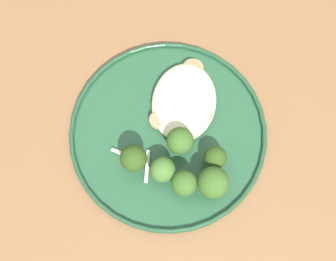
% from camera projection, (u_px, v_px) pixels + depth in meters
% --- Properties ---
extents(ground, '(6.00, 6.00, 0.00)m').
position_uv_depth(ground, '(178.00, 206.00, 1.32)').
color(ground, '#2D2B28').
extents(wooden_dining_table, '(1.40, 1.00, 0.74)m').
position_uv_depth(wooden_dining_table, '(186.00, 162.00, 0.69)').
color(wooden_dining_table, brown).
rests_on(wooden_dining_table, ground).
extents(dinner_plate, '(0.29, 0.29, 0.02)m').
position_uv_depth(dinner_plate, '(168.00, 133.00, 0.61)').
color(dinner_plate, '#235133').
rests_on(dinner_plate, wooden_dining_table).
extents(noodle_bed, '(0.12, 0.09, 0.02)m').
position_uv_depth(noodle_bed, '(184.00, 102.00, 0.61)').
color(noodle_bed, beige).
rests_on(noodle_bed, dinner_plate).
extents(seared_scallop_half_hidden, '(0.03, 0.03, 0.01)m').
position_uv_depth(seared_scallop_half_hidden, '(185.00, 92.00, 0.62)').
color(seared_scallop_half_hidden, '#E5C689').
rests_on(seared_scallop_half_hidden, dinner_plate).
extents(seared_scallop_tiny_bay, '(0.02, 0.02, 0.01)m').
position_uv_depth(seared_scallop_tiny_bay, '(158.00, 120.00, 0.60)').
color(seared_scallop_tiny_bay, '#E5C689').
rests_on(seared_scallop_tiny_bay, dinner_plate).
extents(seared_scallop_rear_pale, '(0.03, 0.03, 0.01)m').
position_uv_depth(seared_scallop_rear_pale, '(200.00, 87.00, 0.62)').
color(seared_scallop_rear_pale, '#DBB77A').
rests_on(seared_scallop_rear_pale, dinner_plate).
extents(seared_scallop_right_edge, '(0.03, 0.03, 0.01)m').
position_uv_depth(seared_scallop_right_edge, '(205.00, 115.00, 0.61)').
color(seared_scallop_right_edge, '#E5C689').
rests_on(seared_scallop_right_edge, dinner_plate).
extents(seared_scallop_left_edge, '(0.03, 0.03, 0.02)m').
position_uv_depth(seared_scallop_left_edge, '(183.00, 104.00, 0.61)').
color(seared_scallop_left_edge, '#E5C689').
rests_on(seared_scallop_left_edge, dinner_plate).
extents(seared_scallop_front_small, '(0.03, 0.03, 0.01)m').
position_uv_depth(seared_scallop_front_small, '(193.00, 69.00, 0.63)').
color(seared_scallop_front_small, '#DBB77A').
rests_on(seared_scallop_front_small, dinner_plate).
extents(seared_scallop_center_golden, '(0.03, 0.03, 0.01)m').
position_uv_depth(seared_scallop_center_golden, '(190.00, 122.00, 0.60)').
color(seared_scallop_center_golden, beige).
rests_on(seared_scallop_center_golden, dinner_plate).
extents(broccoli_floret_split_head, '(0.04, 0.04, 0.06)m').
position_uv_depth(broccoli_floret_split_head, '(180.00, 141.00, 0.57)').
color(broccoli_floret_split_head, '#7A994C').
rests_on(broccoli_floret_split_head, dinner_plate).
extents(broccoli_floret_front_edge, '(0.03, 0.03, 0.04)m').
position_uv_depth(broccoli_floret_front_edge, '(215.00, 158.00, 0.57)').
color(broccoli_floret_front_edge, '#89A356').
rests_on(broccoli_floret_front_edge, dinner_plate).
extents(broccoli_floret_center_pile, '(0.04, 0.04, 0.05)m').
position_uv_depth(broccoli_floret_center_pile, '(186.00, 184.00, 0.56)').
color(broccoli_floret_center_pile, '#89A356').
rests_on(broccoli_floret_center_pile, dinner_plate).
extents(broccoli_floret_rear_charred, '(0.04, 0.04, 0.06)m').
position_uv_depth(broccoli_floret_rear_charred, '(134.00, 159.00, 0.56)').
color(broccoli_floret_rear_charred, '#89A356').
rests_on(broccoli_floret_rear_charred, dinner_plate).
extents(broccoli_floret_small_sprig, '(0.04, 0.04, 0.06)m').
position_uv_depth(broccoli_floret_small_sprig, '(213.00, 183.00, 0.55)').
color(broccoli_floret_small_sprig, '#7A994C').
rests_on(broccoli_floret_small_sprig, dinner_plate).
extents(broccoli_floret_beside_noodles, '(0.04, 0.04, 0.05)m').
position_uv_depth(broccoli_floret_beside_noodles, '(162.00, 170.00, 0.56)').
color(broccoli_floret_beside_noodles, '#89A356').
rests_on(broccoli_floret_beside_noodles, dinner_plate).
extents(onion_sliver_long_sliver, '(0.02, 0.05, 0.00)m').
position_uv_depth(onion_sliver_long_sliver, '(126.00, 155.00, 0.60)').
color(onion_sliver_long_sliver, silver).
rests_on(onion_sliver_long_sliver, dinner_plate).
extents(onion_sliver_short_strip, '(0.05, 0.01, 0.00)m').
position_uv_depth(onion_sliver_short_strip, '(147.00, 166.00, 0.59)').
color(onion_sliver_short_strip, silver).
rests_on(onion_sliver_short_strip, dinner_plate).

